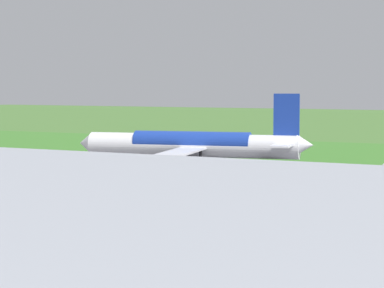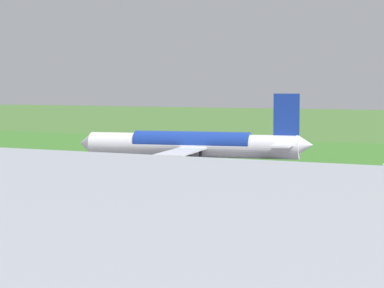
{
  "view_description": "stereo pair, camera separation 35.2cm",
  "coord_description": "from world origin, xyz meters",
  "views": [
    {
      "loc": [
        -74.18,
        153.27,
        17.57
      ],
      "look_at": [
        4.83,
        0.0,
        4.5
      ],
      "focal_mm": 72.59,
      "sensor_mm": 36.0,
      "label": 1
    },
    {
      "loc": [
        -74.49,
        153.11,
        17.57
      ],
      "look_at": [
        4.83,
        0.0,
        4.5
      ],
      "focal_mm": 72.59,
      "sensor_mm": 36.0,
      "label": 2
    }
  ],
  "objects": [
    {
      "name": "no_stopping_sign",
      "position": [
        5.08,
        -36.48,
        1.5
      ],
      "size": [
        0.6,
        0.1,
        2.51
      ],
      "color": "slate",
      "rests_on": "ground"
    },
    {
      "name": "grass_verge_foreground",
      "position": [
        0.0,
        -39.35,
        0.02
      ],
      "size": [
        600.0,
        80.0,
        0.04
      ],
      "primitive_type": "cube",
      "color": "#3C782B",
      "rests_on": "ground"
    },
    {
      "name": "service_truck_fuel",
      "position": [
        -38.73,
        23.23,
        1.4
      ],
      "size": [
        6.15,
        4.86,
        2.65
      ],
      "color": "silver",
      "rests_on": "ground"
    },
    {
      "name": "ground_plane",
      "position": [
        0.0,
        0.0,
        0.0
      ],
      "size": [
        800.0,
        800.0,
        0.0
      ],
      "primitive_type": "plane",
      "color": "#477233"
    },
    {
      "name": "traffic_cone_orange",
      "position": [
        11.14,
        -36.08,
        0.28
      ],
      "size": [
        0.4,
        0.4,
        0.55
      ],
      "primitive_type": "cone",
      "color": "orange",
      "rests_on": "ground"
    },
    {
      "name": "airliner_parked_near",
      "position": [
        -50.49,
        70.15,
        3.46
      ],
      "size": [
        43.39,
        35.47,
        12.67
      ],
      "color": "white",
      "rests_on": "ground"
    },
    {
      "name": "runway_asphalt",
      "position": [
        0.0,
        0.0,
        0.03
      ],
      "size": [
        600.0,
        30.28,
        0.06
      ],
      "primitive_type": "cube",
      "color": "#47474C",
      "rests_on": "ground"
    },
    {
      "name": "apron_concrete",
      "position": [
        0.0,
        64.13,
        0.03
      ],
      "size": [
        440.0,
        110.0,
        0.05
      ],
      "primitive_type": "cube",
      "color": "gray",
      "rests_on": "ground"
    },
    {
      "name": "airliner_main",
      "position": [
        4.46,
        -0.08,
        4.35
      ],
      "size": [
        53.75,
        44.29,
        15.88
      ],
      "color": "white",
      "rests_on": "ground"
    }
  ]
}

